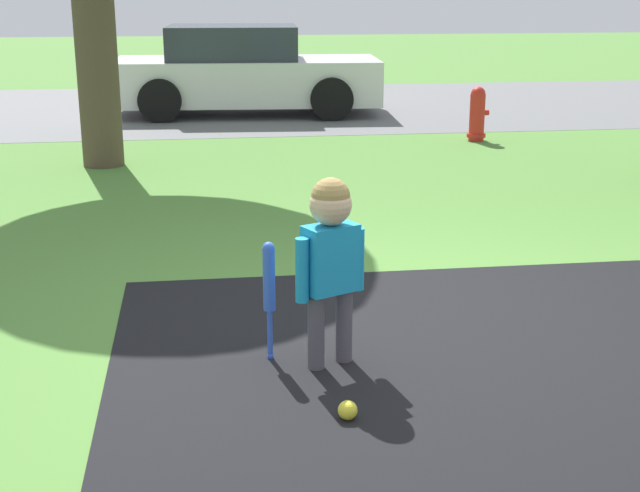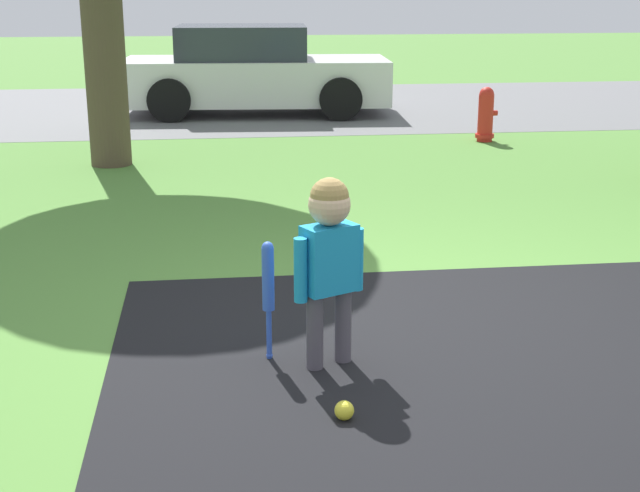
{
  "view_description": "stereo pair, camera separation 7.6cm",
  "coord_description": "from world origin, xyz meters",
  "px_view_note": "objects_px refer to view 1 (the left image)",
  "views": [
    {
      "loc": [
        -1.22,
        -4.91,
        1.99
      ],
      "look_at": [
        -0.56,
        -0.13,
        0.55
      ],
      "focal_mm": 50.0,
      "sensor_mm": 36.0,
      "label": 1
    },
    {
      "loc": [
        -1.15,
        -4.92,
        1.99
      ],
      "look_at": [
        -0.56,
        -0.13,
        0.55
      ],
      "focal_mm": 50.0,
      "sensor_mm": 36.0,
      "label": 2
    }
  ],
  "objects_px": {
    "child": "(330,246)",
    "fire_hydrant": "(477,114)",
    "sports_ball": "(348,410)",
    "parked_car": "(243,73)",
    "baseball_bat": "(269,284)"
  },
  "relations": [
    {
      "from": "child",
      "to": "fire_hydrant",
      "type": "distance_m",
      "value": 7.32
    },
    {
      "from": "sports_ball",
      "to": "fire_hydrant",
      "type": "height_order",
      "value": "fire_hydrant"
    },
    {
      "from": "sports_ball",
      "to": "fire_hydrant",
      "type": "distance_m",
      "value": 7.9
    },
    {
      "from": "sports_ball",
      "to": "parked_car",
      "type": "xyz_separation_m",
      "value": [
        0.08,
        10.23,
        0.59
      ]
    },
    {
      "from": "baseball_bat",
      "to": "sports_ball",
      "type": "bearing_deg",
      "value": -67.97
    },
    {
      "from": "baseball_bat",
      "to": "sports_ball",
      "type": "relative_size",
      "value": 7.13
    },
    {
      "from": "sports_ball",
      "to": "child",
      "type": "bearing_deg",
      "value": 89.07
    },
    {
      "from": "baseball_bat",
      "to": "parked_car",
      "type": "bearing_deg",
      "value": 87.69
    },
    {
      "from": "sports_ball",
      "to": "fire_hydrant",
      "type": "relative_size",
      "value": 0.13
    },
    {
      "from": "child",
      "to": "parked_car",
      "type": "bearing_deg",
      "value": 64.05
    },
    {
      "from": "child",
      "to": "sports_ball",
      "type": "xyz_separation_m",
      "value": [
        -0.01,
        -0.63,
        -0.62
      ]
    },
    {
      "from": "fire_hydrant",
      "to": "sports_ball",
      "type": "bearing_deg",
      "value": -111.74
    },
    {
      "from": "child",
      "to": "sports_ball",
      "type": "distance_m",
      "value": 0.89
    },
    {
      "from": "child",
      "to": "fire_hydrant",
      "type": "relative_size",
      "value": 1.48
    },
    {
      "from": "baseball_bat",
      "to": "parked_car",
      "type": "xyz_separation_m",
      "value": [
        0.38,
        9.48,
        0.2
      ]
    }
  ]
}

